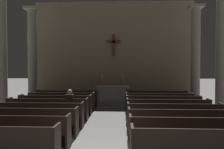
{
  "coord_description": "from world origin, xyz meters",
  "views": [
    {
      "loc": [
        0.62,
        -4.9,
        2.23
      ],
      "look_at": [
        0.0,
        8.81,
        1.8
      ],
      "focal_mm": 35.79,
      "sensor_mm": 36.0,
      "label": 1
    }
  ],
  "objects_px": {
    "column_right_third": "(195,55)",
    "candlestick_left": "(102,82)",
    "pew_left_row_3": "(25,122)",
    "column_left_third": "(32,56)",
    "pew_left_row_7": "(62,101)",
    "pew_right_row_7": "(159,102)",
    "pew_left_row_2": "(8,131)",
    "lone_worshipper": "(70,104)",
    "pew_left_row_6": "(55,105)",
    "column_right_second": "(222,51)",
    "pew_left_row_4": "(38,115)",
    "column_left_second": "(1,52)",
    "pew_left_row_5": "(48,109)",
    "pew_right_row_3": "(182,123)",
    "pew_right_row_5": "(168,110)",
    "altar": "(113,93)",
    "pew_right_row_6": "(163,106)",
    "pew_right_row_8": "(156,99)",
    "candlestick_right": "(123,82)",
    "pew_right_row_4": "(174,116)",
    "pew_left_row_8": "(67,98)",
    "pew_right_row_1": "(209,148)",
    "pew_right_row_2": "(193,134)"
  },
  "relations": [
    {
      "from": "column_left_third",
      "to": "candlestick_right",
      "type": "xyz_separation_m",
      "value": [
        6.0,
        0.26,
        -1.74
      ]
    },
    {
      "from": "pew_left_row_2",
      "to": "pew_right_row_5",
      "type": "bearing_deg",
      "value": 32.9
    },
    {
      "from": "candlestick_left",
      "to": "lone_worshipper",
      "type": "xyz_separation_m",
      "value": [
        -0.85,
        -5.52,
        -0.57
      ]
    },
    {
      "from": "pew_right_row_4",
      "to": "candlestick_right",
      "type": "distance_m",
      "value": 6.92
    },
    {
      "from": "pew_right_row_6",
      "to": "column_left_second",
      "type": "bearing_deg",
      "value": 177.16
    },
    {
      "from": "pew_left_row_7",
      "to": "pew_right_row_7",
      "type": "bearing_deg",
      "value": 0.0
    },
    {
      "from": "candlestick_left",
      "to": "pew_left_row_2",
      "type": "bearing_deg",
      "value": -101.59
    },
    {
      "from": "column_left_second",
      "to": "altar",
      "type": "xyz_separation_m",
      "value": [
        5.3,
        4.09,
        -2.46
      ]
    },
    {
      "from": "pew_right_row_8",
      "to": "column_right_second",
      "type": "bearing_deg",
      "value": -32.36
    },
    {
      "from": "pew_left_row_2",
      "to": "pew_left_row_3",
      "type": "relative_size",
      "value": 1.0
    },
    {
      "from": "pew_left_row_2",
      "to": "pew_right_row_7",
      "type": "relative_size",
      "value": 1.0
    },
    {
      "from": "pew_left_row_8",
      "to": "pew_right_row_6",
      "type": "bearing_deg",
      "value": -23.33
    },
    {
      "from": "pew_left_row_7",
      "to": "pew_right_row_7",
      "type": "relative_size",
      "value": 1.0
    },
    {
      "from": "pew_left_row_4",
      "to": "pew_left_row_7",
      "type": "relative_size",
      "value": 1.0
    },
    {
      "from": "pew_right_row_1",
      "to": "column_right_second",
      "type": "distance_m",
      "value": 6.91
    },
    {
      "from": "pew_right_row_5",
      "to": "candlestick_right",
      "type": "relative_size",
      "value": 4.38
    },
    {
      "from": "pew_left_row_3",
      "to": "pew_left_row_6",
      "type": "height_order",
      "value": "same"
    },
    {
      "from": "pew_left_row_2",
      "to": "column_right_second",
      "type": "xyz_separation_m",
      "value": [
        7.81,
        4.71,
        2.52
      ]
    },
    {
      "from": "pew_left_row_7",
      "to": "pew_right_row_3",
      "type": "distance_m",
      "value": 6.61
    },
    {
      "from": "pew_right_row_2",
      "to": "column_left_second",
      "type": "relative_size",
      "value": 0.55
    },
    {
      "from": "altar",
      "to": "pew_left_row_7",
      "type": "bearing_deg",
      "value": -126.41
    },
    {
      "from": "pew_right_row_5",
      "to": "pew_left_row_7",
      "type": "bearing_deg",
      "value": 156.67
    },
    {
      "from": "pew_left_row_8",
      "to": "pew_left_row_5",
      "type": "bearing_deg",
      "value": -90.0
    },
    {
      "from": "pew_left_row_4",
      "to": "pew_left_row_5",
      "type": "distance_m",
      "value": 1.08
    },
    {
      "from": "pew_left_row_4",
      "to": "lone_worshipper",
      "type": "bearing_deg",
      "value": 49.63
    },
    {
      "from": "pew_left_row_6",
      "to": "pew_right_row_5",
      "type": "bearing_deg",
      "value": -12.17
    },
    {
      "from": "pew_left_row_3",
      "to": "column_left_third",
      "type": "relative_size",
      "value": 0.55
    },
    {
      "from": "column_right_third",
      "to": "candlestick_left",
      "type": "relative_size",
      "value": 7.99
    },
    {
      "from": "altar",
      "to": "pew_left_row_3",
      "type": "bearing_deg",
      "value": -107.98
    },
    {
      "from": "pew_left_row_4",
      "to": "pew_right_row_3",
      "type": "xyz_separation_m",
      "value": [
        5.01,
        -1.08,
        0.0
      ]
    },
    {
      "from": "altar",
      "to": "candlestick_left",
      "type": "height_order",
      "value": "candlestick_left"
    },
    {
      "from": "pew_left_row_8",
      "to": "pew_left_row_6",
      "type": "bearing_deg",
      "value": -90.0
    },
    {
      "from": "pew_left_row_5",
      "to": "column_right_third",
      "type": "bearing_deg",
      "value": 34.18
    },
    {
      "from": "pew_left_row_3",
      "to": "pew_left_row_6",
      "type": "distance_m",
      "value": 3.24
    },
    {
      "from": "pew_right_row_7",
      "to": "column_right_third",
      "type": "height_order",
      "value": "column_right_third"
    },
    {
      "from": "pew_right_row_8",
      "to": "candlestick_left",
      "type": "relative_size",
      "value": 4.38
    },
    {
      "from": "column_left_second",
      "to": "column_left_third",
      "type": "relative_size",
      "value": 1.0
    },
    {
      "from": "pew_right_row_3",
      "to": "column_right_third",
      "type": "relative_size",
      "value": 0.55
    },
    {
      "from": "pew_left_row_3",
      "to": "lone_worshipper",
      "type": "height_order",
      "value": "lone_worshipper"
    },
    {
      "from": "pew_right_row_7",
      "to": "column_right_second",
      "type": "bearing_deg",
      "value": -13.91
    },
    {
      "from": "pew_left_row_3",
      "to": "pew_right_row_3",
      "type": "xyz_separation_m",
      "value": [
        5.01,
        0.0,
        0.0
      ]
    },
    {
      "from": "pew_left_row_7",
      "to": "column_left_second",
      "type": "distance_m",
      "value": 3.83
    },
    {
      "from": "pew_right_row_5",
      "to": "altar",
      "type": "distance_m",
      "value": 6.09
    },
    {
      "from": "pew_right_row_6",
      "to": "pew_right_row_8",
      "type": "xyz_separation_m",
      "value": [
        0.0,
        2.16,
        0.0
      ]
    },
    {
      "from": "pew_left_row_2",
      "to": "candlestick_left",
      "type": "relative_size",
      "value": 4.38
    },
    {
      "from": "pew_left_row_6",
      "to": "pew_right_row_3",
      "type": "relative_size",
      "value": 1.0
    },
    {
      "from": "column_right_second",
      "to": "candlestick_left",
      "type": "height_order",
      "value": "column_right_second"
    },
    {
      "from": "pew_right_row_2",
      "to": "column_left_second",
      "type": "xyz_separation_m",
      "value": [
        -7.81,
        4.71,
        2.52
      ]
    },
    {
      "from": "column_right_second",
      "to": "column_left_third",
      "type": "bearing_deg",
      "value": 160.13
    },
    {
      "from": "pew_left_row_4",
      "to": "pew_left_row_3",
      "type": "bearing_deg",
      "value": -90.0
    }
  ]
}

